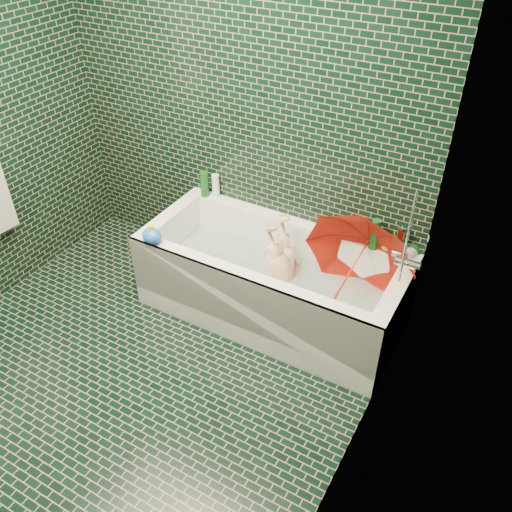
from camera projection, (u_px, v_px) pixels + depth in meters
The scene contains 18 objects.
floor at pixel (122, 389), 3.19m from camera, with size 2.80×2.80×0.00m, color black.
wall_back at pixel (240, 105), 3.40m from camera, with size 2.80×2.80×0.00m, color black.
wall_right at pixel (353, 304), 1.92m from camera, with size 2.80×2.80×0.00m, color black.
bathtub at pixel (271, 289), 3.58m from camera, with size 1.70×0.75×0.55m.
bath_mat at pixel (272, 294), 3.63m from camera, with size 1.35×0.47×0.01m, color green.
water at pixel (272, 277), 3.54m from camera, with size 1.48×0.53×0.00m, color silver.
faucet at pixel (406, 257), 2.93m from camera, with size 0.18×0.19×0.55m.
child at pixel (285, 275), 3.54m from camera, with size 0.29×0.19×0.79m, color #E1AE8D.
umbrella at pixel (351, 270), 3.23m from camera, with size 0.67×0.67×0.59m, color red.
soap_bottle_a at pixel (406, 256), 3.31m from camera, with size 0.09×0.09×0.24m, color white.
soap_bottle_b at pixel (408, 254), 3.33m from camera, with size 0.08×0.08×0.18m, color #511D6D.
soap_bottle_c at pixel (406, 253), 3.34m from camera, with size 0.13×0.13×0.16m, color #144916.
bottle_right_tall at pixel (375, 234), 3.31m from camera, with size 0.06×0.06×0.21m, color #144916.
bottle_right_pump at pixel (400, 241), 3.27m from camera, with size 0.05×0.05×0.19m, color silver.
bottle_left_tall at pixel (205, 184), 3.83m from camera, with size 0.06×0.06×0.19m, color #144916.
bottle_left_short at pixel (216, 186), 3.83m from camera, with size 0.05×0.05×0.17m, color white.
rubber_duck at pixel (388, 246), 3.33m from camera, with size 0.10×0.08×0.08m.
bath_toy at pixel (152, 236), 3.38m from camera, with size 0.14×0.11×0.13m.
Camera 1 is at (1.70, -1.42, 2.54)m, focal length 38.00 mm.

